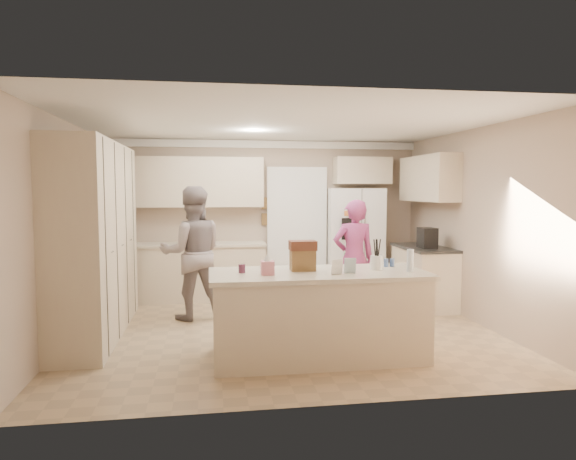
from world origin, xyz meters
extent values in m
cube|color=tan|center=(0.00, 0.00, -0.01)|extent=(5.20, 4.60, 0.02)
cube|color=white|center=(0.00, 0.00, 2.61)|extent=(5.20, 4.60, 0.02)
cube|color=tan|center=(0.00, 2.31, 1.30)|extent=(5.20, 0.02, 2.60)
cube|color=tan|center=(0.00, -2.31, 1.30)|extent=(5.20, 0.02, 2.60)
cube|color=tan|center=(-2.61, 0.00, 1.30)|extent=(0.02, 4.60, 2.60)
cube|color=tan|center=(2.61, 0.00, 1.30)|extent=(0.02, 4.60, 2.60)
cube|color=white|center=(0.00, 2.26, 2.53)|extent=(5.20, 0.08, 0.12)
cube|color=beige|center=(-2.30, 0.20, 1.18)|extent=(0.60, 2.60, 2.35)
cube|color=beige|center=(-1.15, 2.00, 0.44)|extent=(2.20, 0.60, 0.88)
cube|color=beige|center=(-1.15, 1.99, 0.90)|extent=(2.24, 0.63, 0.04)
cube|color=beige|center=(-1.15, 2.12, 1.90)|extent=(2.20, 0.35, 0.80)
cube|color=black|center=(0.55, 2.28, 1.05)|extent=(0.90, 0.06, 2.10)
cube|color=white|center=(0.55, 2.24, 1.05)|extent=(1.02, 0.03, 2.22)
cube|color=brown|center=(0.02, 2.27, 1.55)|extent=(0.15, 0.02, 0.20)
cube|color=brown|center=(0.02, 2.27, 1.28)|extent=(0.15, 0.02, 0.20)
cube|color=white|center=(1.51, 2.03, 0.90)|extent=(0.98, 0.81, 1.80)
cube|color=gray|center=(1.51, 1.68, 0.90)|extent=(0.02, 0.02, 1.78)
cube|color=black|center=(1.29, 1.67, 1.15)|extent=(0.22, 0.03, 0.35)
cylinder|color=silver|center=(1.46, 1.66, 1.05)|extent=(0.02, 0.02, 0.85)
cylinder|color=silver|center=(1.56, 1.66, 1.05)|extent=(0.02, 0.02, 0.85)
cube|color=beige|center=(1.65, 2.12, 2.10)|extent=(0.95, 0.35, 0.45)
cube|color=beige|center=(2.30, 1.00, 0.44)|extent=(0.60, 1.20, 0.88)
cube|color=#2D2B28|center=(2.29, 1.00, 0.90)|extent=(0.63, 1.24, 0.04)
cube|color=beige|center=(2.43, 1.20, 1.95)|extent=(0.35, 1.50, 0.70)
cube|color=black|center=(2.25, 0.80, 1.07)|extent=(0.22, 0.28, 0.30)
cube|color=beige|center=(0.20, -1.10, 0.44)|extent=(2.20, 0.90, 0.88)
cube|color=beige|center=(0.20, -1.10, 0.90)|extent=(2.28, 0.96, 0.05)
cylinder|color=white|center=(0.85, -1.05, 1.00)|extent=(0.13, 0.13, 0.15)
cube|color=pink|center=(-0.35, -1.20, 1.00)|extent=(0.13, 0.13, 0.14)
cone|color=white|center=(-0.35, -1.20, 1.10)|extent=(0.08, 0.08, 0.08)
cube|color=brown|center=(0.05, -1.00, 1.04)|extent=(0.26, 0.18, 0.22)
cube|color=#592D1E|center=(0.05, -1.00, 1.20)|extent=(0.28, 0.20, 0.10)
cylinder|color=#59263F|center=(-0.60, -1.05, 0.97)|extent=(0.07, 0.07, 0.09)
cube|color=white|center=(0.35, -1.30, 1.01)|extent=(0.12, 0.06, 0.16)
cube|color=silver|center=(0.50, -1.25, 1.01)|extent=(0.12, 0.05, 0.16)
cylinder|color=silver|center=(1.15, -1.25, 1.04)|extent=(0.07, 0.07, 0.24)
cylinder|color=#435F99|center=(1.02, -0.88, 0.97)|extent=(0.05, 0.05, 0.09)
cylinder|color=#435F99|center=(1.09, -0.88, 0.97)|extent=(0.05, 0.05, 0.09)
imported|color=gray|center=(-1.16, 0.79, 0.91)|extent=(0.97, 0.80, 1.83)
imported|color=#A84878|center=(1.07, 0.58, 0.82)|extent=(0.62, 0.42, 1.64)
camera|label=1|loc=(-0.93, -6.32, 1.80)|focal=32.00mm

